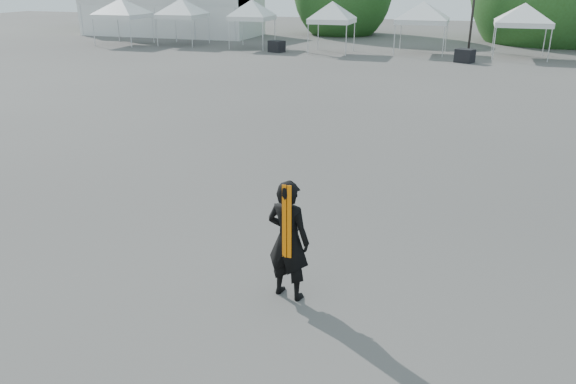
% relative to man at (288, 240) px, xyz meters
% --- Properties ---
extents(ground, '(120.00, 120.00, 0.00)m').
position_rel_man_xyz_m(ground, '(-0.93, 2.97, -1.00)').
color(ground, '#474442').
rests_on(ground, ground).
extents(marquee, '(15.00, 6.25, 4.23)m').
position_rel_man_xyz_m(marquee, '(-22.93, 37.97, 0.96)').
color(marquee, white).
rests_on(marquee, ground).
extents(tent_a, '(4.69, 4.69, 3.88)m').
position_rel_man_xyz_m(tent_a, '(-22.86, 30.29, 2.05)').
color(tent_a, silver).
rests_on(tent_a, ground).
extents(tent_b, '(4.31, 4.31, 3.88)m').
position_rel_man_xyz_m(tent_b, '(-18.50, 31.49, 2.05)').
color(tent_b, silver).
rests_on(tent_b, ground).
extents(tent_c, '(3.89, 3.89, 3.88)m').
position_rel_man_xyz_m(tent_c, '(-12.81, 31.14, 2.05)').
color(tent_c, silver).
rests_on(tent_c, ground).
extents(tent_d, '(3.91, 3.91, 3.88)m').
position_rel_man_xyz_m(tent_d, '(-6.76, 30.29, 2.05)').
color(tent_d, silver).
rests_on(tent_d, ground).
extents(tent_e, '(4.68, 4.68, 3.88)m').
position_rel_man_xyz_m(tent_e, '(-1.02, 31.94, 2.05)').
color(tent_e, silver).
rests_on(tent_e, ground).
extents(tent_f, '(4.74, 4.74, 3.88)m').
position_rel_man_xyz_m(tent_f, '(5.16, 31.62, 2.05)').
color(tent_f, silver).
rests_on(tent_f, ground).
extents(man, '(0.82, 0.63, 2.00)m').
position_rel_man_xyz_m(man, '(0.00, 0.00, 0.00)').
color(man, black).
rests_on(man, ground).
extents(crate_west, '(1.20, 1.08, 0.76)m').
position_rel_man_xyz_m(crate_west, '(-10.39, 29.48, -0.62)').
color(crate_west, black).
rests_on(crate_west, ground).
extents(crate_mid, '(1.25, 1.14, 0.79)m').
position_rel_man_xyz_m(crate_mid, '(1.96, 28.32, -0.61)').
color(crate_mid, black).
rests_on(crate_mid, ground).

